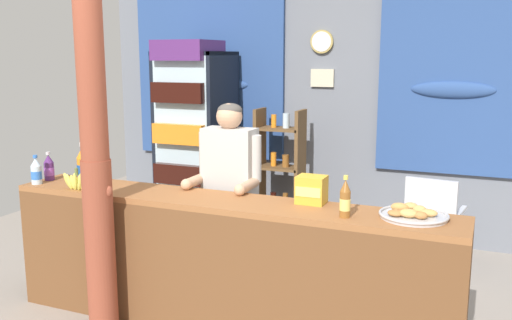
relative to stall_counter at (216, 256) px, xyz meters
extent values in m
plane|color=gray|center=(0.07, 0.77, -0.55)|extent=(7.30, 7.30, 0.00)
cube|color=slate|center=(0.07, 2.52, 0.70)|extent=(5.13, 0.12, 2.51)
cube|color=#2D4C89|center=(-1.31, 2.43, 1.07)|extent=(1.77, 0.04, 1.77)
ellipsoid|color=#2D4C89|center=(-1.31, 2.41, 0.98)|extent=(0.97, 0.10, 0.16)
cube|color=#2D4C89|center=(1.25, 2.43, 1.07)|extent=(1.38, 0.04, 1.77)
ellipsoid|color=#2D4C89|center=(1.25, 2.41, 0.98)|extent=(0.76, 0.10, 0.16)
cylinder|color=tan|center=(-0.03, 2.44, 1.43)|extent=(0.24, 0.03, 0.24)
cylinder|color=white|center=(-0.03, 2.42, 1.43)|extent=(0.20, 0.01, 0.20)
cube|color=beige|center=(-0.01, 2.44, 1.07)|extent=(0.24, 0.02, 0.18)
cube|color=#935B33|center=(0.00, 0.10, 0.34)|extent=(3.11, 0.44, 0.04)
cube|color=brown|center=(0.00, -0.10, -0.11)|extent=(3.11, 0.04, 0.87)
cube|color=brown|center=(-1.51, 0.10, -0.11)|extent=(0.08, 0.40, 0.87)
cube|color=brown|center=(1.51, 0.10, -0.11)|extent=(0.08, 0.40, 0.87)
cylinder|color=brown|center=(-0.73, -0.26, 0.04)|extent=(0.20, 0.20, 1.19)
cylinder|color=brown|center=(-0.73, -0.26, 1.23)|extent=(0.18, 0.18, 1.19)
ellipsoid|color=brown|center=(-0.64, -0.26, 0.44)|extent=(0.06, 0.05, 0.08)
cube|color=black|center=(-1.25, 2.34, 0.39)|extent=(0.68, 0.04, 1.89)
cube|color=black|center=(-1.57, 2.02, 0.39)|extent=(0.04, 0.68, 1.89)
cube|color=black|center=(-0.93, 2.02, 0.39)|extent=(0.04, 0.68, 1.89)
cube|color=black|center=(-1.25, 2.02, 1.32)|extent=(0.68, 0.68, 0.04)
cube|color=black|center=(-1.25, 2.02, -0.51)|extent=(0.68, 0.68, 0.08)
cube|color=silver|center=(-1.25, 1.69, 0.44)|extent=(0.62, 0.02, 1.73)
cylinder|color=#B7B7BC|center=(-0.97, 1.66, 0.39)|extent=(0.02, 0.02, 0.40)
cube|color=silver|center=(-1.25, 2.02, 0.01)|extent=(0.60, 0.60, 0.02)
cube|color=black|center=(-1.25, 1.88, 0.12)|extent=(0.56, 0.56, 0.20)
cube|color=silver|center=(-1.25, 2.02, 0.42)|extent=(0.60, 0.60, 0.02)
cube|color=orange|center=(-1.25, 1.88, 0.53)|extent=(0.56, 0.56, 0.20)
cube|color=silver|center=(-1.25, 2.02, 0.83)|extent=(0.60, 0.60, 0.02)
cube|color=black|center=(-1.25, 1.88, 0.94)|extent=(0.56, 0.56, 0.20)
cube|color=silver|center=(-1.25, 2.02, 1.24)|extent=(0.60, 0.60, 0.02)
cube|color=#56286B|center=(-1.25, 1.88, 1.35)|extent=(0.56, 0.56, 0.20)
cube|color=brown|center=(-0.57, 2.11, 0.11)|extent=(0.04, 0.28, 1.32)
cube|color=brown|center=(-0.13, 2.11, 0.11)|extent=(0.04, 0.28, 1.32)
cube|color=brown|center=(-0.35, 2.11, 0.57)|extent=(0.44, 0.28, 0.02)
cylinder|color=orange|center=(-0.41, 2.11, 0.65)|extent=(0.05, 0.05, 0.13)
cylinder|color=silver|center=(-0.28, 2.11, 0.66)|extent=(0.07, 0.07, 0.15)
cube|color=brown|center=(-0.35, 2.11, 0.18)|extent=(0.44, 0.28, 0.02)
cylinder|color=orange|center=(-0.41, 2.11, 0.26)|extent=(0.06, 0.06, 0.14)
cylinder|color=brown|center=(-0.28, 2.11, 0.25)|extent=(0.07, 0.07, 0.12)
cube|color=brown|center=(-0.35, 2.11, -0.22)|extent=(0.44, 0.28, 0.02)
cylinder|color=black|center=(-0.41, 2.11, -0.15)|extent=(0.06, 0.06, 0.12)
cylinder|color=brown|center=(-0.28, 2.11, -0.15)|extent=(0.06, 0.06, 0.12)
cube|color=silver|center=(1.22, 1.71, -0.11)|extent=(0.50, 0.50, 0.04)
cube|color=silver|center=(1.19, 1.51, 0.11)|extent=(0.42, 0.10, 0.40)
cylinder|color=silver|center=(1.44, 1.87, -0.33)|extent=(0.04, 0.04, 0.44)
cylinder|color=silver|center=(1.06, 1.93, -0.33)|extent=(0.04, 0.04, 0.44)
cylinder|color=silver|center=(1.38, 1.50, -0.33)|extent=(0.04, 0.04, 0.44)
cylinder|color=silver|center=(1.01, 1.55, -0.33)|extent=(0.04, 0.04, 0.44)
cube|color=silver|center=(1.42, 1.68, 0.01)|extent=(0.09, 0.40, 0.03)
cube|color=silver|center=(1.02, 1.74, 0.01)|extent=(0.09, 0.40, 0.03)
cylinder|color=#28282D|center=(-0.23, 0.52, -0.16)|extent=(0.11, 0.11, 0.79)
cylinder|color=#28282D|center=(-0.06, 0.52, -0.16)|extent=(0.11, 0.11, 0.79)
cube|color=#BCB7B2|center=(-0.14, 0.52, 0.51)|extent=(0.38, 0.20, 0.54)
sphere|color=tan|center=(-0.14, 0.52, 0.86)|extent=(0.19, 0.19, 0.19)
ellipsoid|color=#4C4742|center=(-0.14, 0.53, 0.91)|extent=(0.18, 0.18, 0.10)
cylinder|color=#BCB7B2|center=(-0.35, 0.52, 0.57)|extent=(0.08, 0.08, 0.34)
cylinder|color=tan|center=(-0.35, 0.37, 0.40)|extent=(0.07, 0.26, 0.07)
sphere|color=tan|center=(-0.35, 0.24, 0.40)|extent=(0.08, 0.08, 0.08)
cylinder|color=#BCB7B2|center=(0.06, 0.52, 0.57)|extent=(0.08, 0.08, 0.34)
cylinder|color=tan|center=(0.06, 0.37, 0.40)|extent=(0.07, 0.26, 0.07)
sphere|color=tan|center=(0.06, 0.24, 0.40)|extent=(0.08, 0.08, 0.08)
cylinder|color=orange|center=(-1.18, 0.15, 0.45)|extent=(0.09, 0.09, 0.19)
cone|color=orange|center=(-1.18, 0.15, 0.59)|extent=(0.09, 0.09, 0.08)
cylinder|color=white|center=(-1.18, 0.15, 0.65)|extent=(0.04, 0.04, 0.03)
cylinder|color=#194C99|center=(-1.18, 0.15, 0.45)|extent=(0.10, 0.10, 0.08)
cylinder|color=silver|center=(-1.47, -0.03, 0.43)|extent=(0.08, 0.08, 0.13)
cone|color=silver|center=(-1.47, -0.03, 0.53)|extent=(0.08, 0.08, 0.06)
cylinder|color=blue|center=(-1.47, -0.03, 0.57)|extent=(0.03, 0.03, 0.02)
cylinder|color=blue|center=(-1.47, -0.03, 0.43)|extent=(0.08, 0.08, 0.06)
cylinder|color=#56286B|center=(-1.48, 0.11, 0.43)|extent=(0.07, 0.07, 0.14)
cone|color=#56286B|center=(-1.48, 0.11, 0.53)|extent=(0.07, 0.07, 0.06)
cylinder|color=silver|center=(-1.48, 0.11, 0.57)|extent=(0.03, 0.03, 0.02)
cylinder|color=purple|center=(-1.48, 0.11, 0.43)|extent=(0.08, 0.08, 0.06)
cylinder|color=brown|center=(0.85, 0.01, 0.44)|extent=(0.06, 0.06, 0.16)
cone|color=brown|center=(0.85, 0.01, 0.55)|extent=(0.06, 0.06, 0.07)
cylinder|color=#E5CC4C|center=(0.85, 0.01, 0.60)|extent=(0.03, 0.03, 0.03)
cylinder|color=#E5D166|center=(0.85, 0.01, 0.44)|extent=(0.06, 0.06, 0.07)
cube|color=gold|center=(0.57, 0.24, 0.45)|extent=(0.18, 0.15, 0.18)
cube|color=#FFE26D|center=(0.57, 0.16, 0.45)|extent=(0.16, 0.00, 0.06)
cylinder|color=#BCBCC1|center=(1.22, 0.15, 0.37)|extent=(0.39, 0.39, 0.02)
torus|color=#BCBCC1|center=(1.22, 0.15, 0.38)|extent=(0.40, 0.40, 0.02)
ellipsoid|color=tan|center=(1.30, 0.16, 0.40)|extent=(0.11, 0.07, 0.04)
ellipsoid|color=tan|center=(1.25, 0.19, 0.40)|extent=(0.08, 0.07, 0.05)
ellipsoid|color=tan|center=(1.19, 0.28, 0.40)|extent=(0.08, 0.07, 0.04)
ellipsoid|color=#C68947|center=(1.13, 0.20, 0.40)|extent=(0.11, 0.07, 0.05)
ellipsoid|color=#B2753D|center=(1.13, 0.09, 0.39)|extent=(0.09, 0.09, 0.04)
ellipsoid|color=tan|center=(1.20, 0.09, 0.40)|extent=(0.11, 0.08, 0.05)
ellipsoid|color=#B2753D|center=(1.27, 0.09, 0.40)|extent=(0.08, 0.06, 0.04)
ellipsoid|color=#CCC14C|center=(-1.16, -0.05, 0.42)|extent=(0.10, 0.03, 0.13)
ellipsoid|color=#CCC14C|center=(-1.13, -0.06, 0.41)|extent=(0.08, 0.03, 0.12)
ellipsoid|color=#CCC14C|center=(-1.11, -0.06, 0.41)|extent=(0.06, 0.04, 0.12)
ellipsoid|color=#CCC14C|center=(-1.08, -0.06, 0.42)|extent=(0.04, 0.03, 0.13)
ellipsoid|color=#CCC14C|center=(-1.06, -0.04, 0.41)|extent=(0.04, 0.03, 0.12)
ellipsoid|color=#CCC14C|center=(-1.03, -0.07, 0.43)|extent=(0.07, 0.04, 0.15)
ellipsoid|color=#CCC14C|center=(-1.01, -0.06, 0.42)|extent=(0.08, 0.04, 0.14)
ellipsoid|color=#CCC14C|center=(-0.98, -0.06, 0.41)|extent=(0.08, 0.04, 0.12)
cylinder|color=olive|center=(-1.07, -0.06, 0.49)|extent=(0.02, 0.02, 0.05)
camera|label=1|loc=(1.60, -3.11, 1.30)|focal=39.19mm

